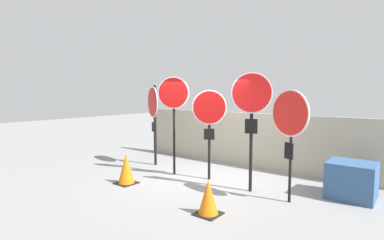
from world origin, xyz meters
name	(u,v)px	position (x,y,z in m)	size (l,w,h in m)	color
ground_plane	(208,180)	(0.00, 0.00, 0.00)	(40.00, 40.00, 0.00)	gray
fence_back	(244,139)	(0.00, 1.88, 0.81)	(7.57, 0.12, 1.62)	#A89E89
stop_sign_0	(153,109)	(-2.22, 0.27, 1.71)	(0.83, 0.46, 2.44)	black
stop_sign_1	(174,102)	(-1.01, -0.17, 1.98)	(0.76, 0.42, 2.64)	black
stop_sign_2	(209,115)	(0.01, 0.02, 1.66)	(0.76, 0.46, 2.28)	black
stop_sign_3	(252,105)	(1.27, -0.19, 1.94)	(0.84, 0.38, 2.66)	black
stop_sign_4	(290,120)	(2.17, -0.33, 1.68)	(0.87, 0.39, 2.28)	black
traffic_cone_0	(126,169)	(-1.40, -1.49, 0.36)	(0.47, 0.47, 0.74)	black
traffic_cone_1	(208,197)	(1.25, -1.80, 0.32)	(0.45, 0.45, 0.65)	black
storage_crate	(352,180)	(3.13, 0.76, 0.38)	(0.91, 0.84, 0.77)	#335684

